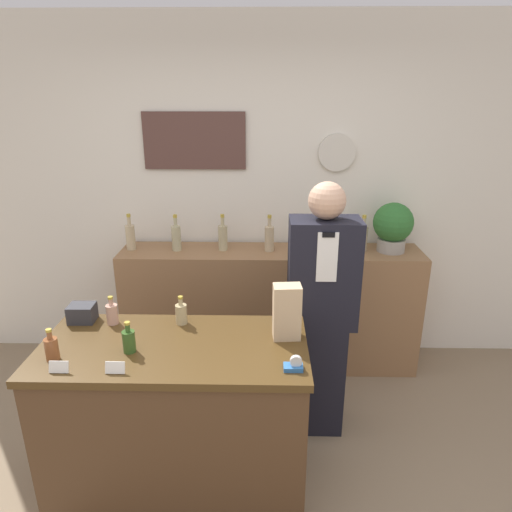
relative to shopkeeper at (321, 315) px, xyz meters
name	(u,v)px	position (x,y,z in m)	size (l,w,h in m)	color
back_wall	(247,196)	(-0.50, 1.04, 0.52)	(5.20, 0.09, 2.70)	silver
back_shelf	(270,308)	(-0.31, 0.77, -0.34)	(2.33, 0.42, 0.99)	#8E6642
display_counter	(178,419)	(-0.82, -0.54, -0.37)	(1.37, 0.66, 0.93)	#4C331E
shopkeeper	(321,315)	(0.00, 0.00, 0.00)	(0.42, 0.26, 1.67)	black
potted_plant	(393,226)	(0.61, 0.78, 0.36)	(0.30, 0.30, 0.38)	#9E998E
paper_bag	(287,312)	(-0.24, -0.45, 0.24)	(0.15, 0.11, 0.30)	tan
tape_dispenser	(294,365)	(-0.21, -0.75, 0.12)	(0.09, 0.06, 0.07)	#2D66A8
price_card_left	(59,367)	(-1.29, -0.79, 0.12)	(0.09, 0.02, 0.06)	white
price_card_right	(115,368)	(-1.03, -0.79, 0.12)	(0.09, 0.02, 0.06)	white
gift_box	(82,313)	(-1.37, -0.29, 0.15)	(0.14, 0.12, 0.10)	#2D2D33
counter_bottle_0	(52,348)	(-1.37, -0.68, 0.16)	(0.06, 0.06, 0.16)	brown
counter_bottle_1	(112,313)	(-1.20, -0.32, 0.16)	(0.06, 0.06, 0.16)	tan
counter_bottle_2	(129,341)	(-1.02, -0.61, 0.16)	(0.06, 0.06, 0.16)	#335622
counter_bottle_3	(181,313)	(-0.81, -0.31, 0.16)	(0.06, 0.06, 0.16)	tan
shelf_bottle_0	(130,236)	(-1.39, 0.78, 0.26)	(0.07, 0.07, 0.28)	tan
shelf_bottle_1	(176,237)	(-1.03, 0.76, 0.26)	(0.07, 0.07, 0.28)	tan
shelf_bottle_2	(223,237)	(-0.68, 0.78, 0.26)	(0.07, 0.07, 0.28)	tan
shelf_bottle_3	(269,238)	(-0.32, 0.77, 0.26)	(0.07, 0.07, 0.28)	tan
shelf_bottle_4	(316,238)	(0.04, 0.77, 0.26)	(0.07, 0.07, 0.28)	tan
shelf_bottle_5	(363,238)	(0.39, 0.78, 0.26)	(0.07, 0.07, 0.28)	tan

